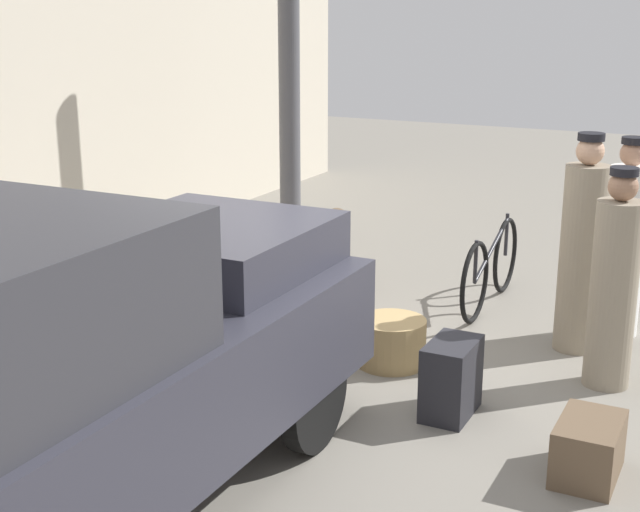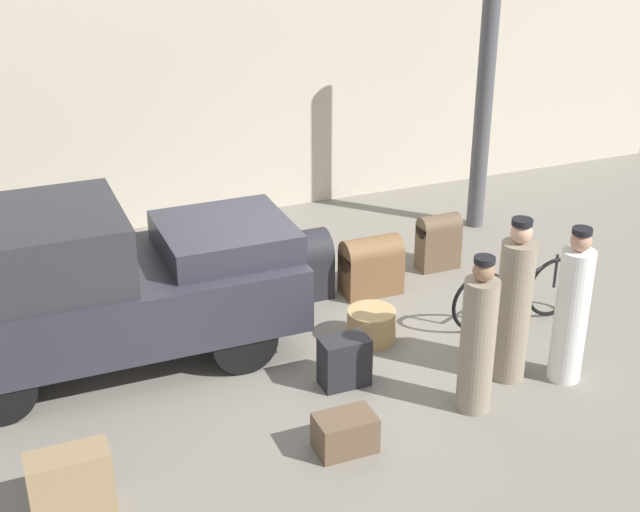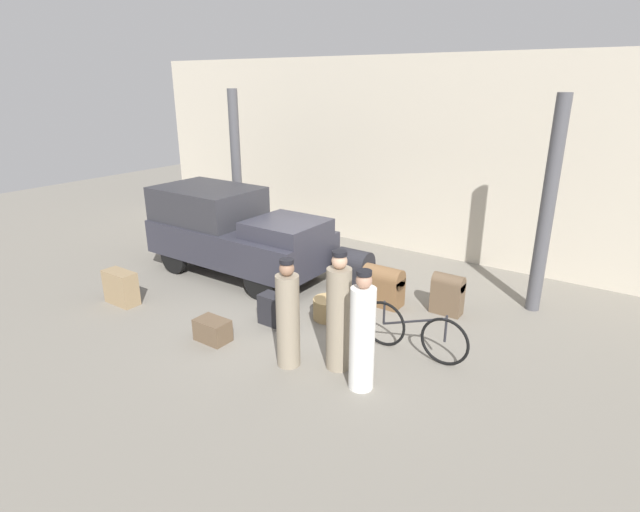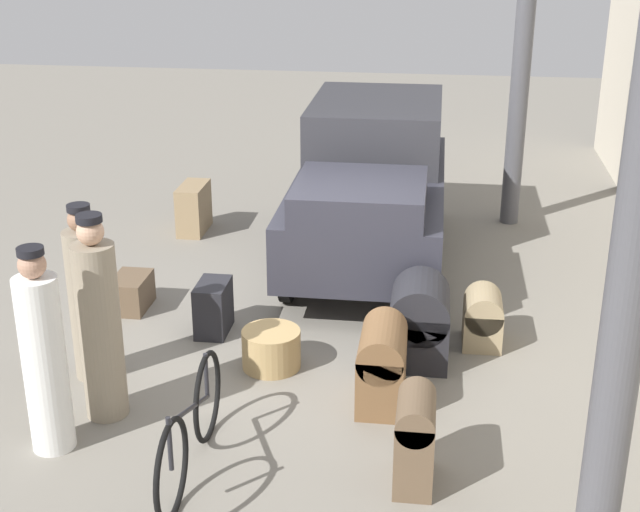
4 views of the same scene
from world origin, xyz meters
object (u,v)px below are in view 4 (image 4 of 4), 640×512
at_px(wicker_basket, 271,349).
at_px(trunk_wicker_pale, 213,308).
at_px(bicycle, 191,429).
at_px(conductor_in_dark_uniform, 44,359).
at_px(truck, 371,181).
at_px(trunk_large_brown, 415,436).
at_px(porter_with_bicycle, 88,299).
at_px(suitcase_small_leather, 131,292).
at_px(suitcase_black_upright, 483,317).
at_px(porter_lifting_near_truck, 100,326).
at_px(trunk_barrel_dark, 419,320).
at_px(trunk_umber_medium, 194,208).
at_px(suitcase_tan_flat, 382,362).

xyz_separation_m(wicker_basket, trunk_wicker_pale, (-0.64, -0.71, 0.08)).
bearing_deg(bicycle, conductor_in_dark_uniform, -99.54).
bearing_deg(truck, bicycle, -11.74).
bearing_deg(conductor_in_dark_uniform, trunk_wicker_pale, 160.53).
height_order(trunk_large_brown, trunk_wicker_pale, trunk_large_brown).
relative_size(porter_with_bicycle, suitcase_small_leather, 2.99).
bearing_deg(wicker_basket, trunk_large_brown, 40.48).
xyz_separation_m(conductor_in_dark_uniform, trunk_large_brown, (0.09, 2.85, -0.38)).
xyz_separation_m(bicycle, suitcase_small_leather, (-2.80, -1.43, -0.20)).
xyz_separation_m(porter_with_bicycle, trunk_wicker_pale, (-1.00, 0.87, -0.49)).
distance_m(porter_with_bicycle, suitcase_black_upright, 3.73).
bearing_deg(trunk_large_brown, bicycle, -86.25).
bearing_deg(wicker_basket, porter_lifting_near_truck, -51.02).
xyz_separation_m(conductor_in_dark_uniform, trunk_wicker_pale, (-2.16, 0.76, -0.52)).
xyz_separation_m(trunk_barrel_dark, trunk_large_brown, (1.93, 0.03, -0.02)).
height_order(trunk_umber_medium, suitcase_tan_flat, suitcase_tan_flat).
xyz_separation_m(porter_lifting_near_truck, suitcase_black_upright, (-1.73, 3.18, -0.54)).
bearing_deg(trunk_wicker_pale, suitcase_small_leather, -113.37).
bearing_deg(porter_with_bicycle, trunk_umber_medium, -178.40).
bearing_deg(trunk_barrel_dark, suitcase_black_upright, 124.74).
relative_size(truck, bicycle, 2.27).
xyz_separation_m(porter_lifting_near_truck, suitcase_tan_flat, (-0.50, 2.28, -0.43)).
height_order(bicycle, trunk_large_brown, bicycle).
bearing_deg(suitcase_black_upright, suitcase_tan_flat, -36.18).
bearing_deg(conductor_in_dark_uniform, wicker_basket, 135.90).
bearing_deg(conductor_in_dark_uniform, trunk_umber_medium, -177.57).
distance_m(porter_with_bicycle, trunk_umber_medium, 3.90).
xyz_separation_m(truck, trunk_barrel_dark, (2.60, 0.67, -0.55)).
xyz_separation_m(porter_lifting_near_truck, trunk_barrel_dark, (-1.31, 2.57, -0.41)).
bearing_deg(conductor_in_dark_uniform, suitcase_tan_flat, 112.13).
relative_size(truck, trunk_large_brown, 5.30).
xyz_separation_m(trunk_large_brown, suitcase_tan_flat, (-1.12, -0.32, -0.01)).
distance_m(truck, suitcase_black_upright, 2.61).
bearing_deg(truck, trunk_wicker_pale, -31.41).
height_order(suitcase_black_upright, suitcase_small_leather, suitcase_black_upright).
distance_m(suitcase_black_upright, suitcase_small_leather, 3.69).
bearing_deg(bicycle, suitcase_tan_flat, 132.46).
xyz_separation_m(wicker_basket, suitcase_tan_flat, (0.49, 1.06, 0.20)).
xyz_separation_m(trunk_barrel_dark, trunk_umber_medium, (-3.20, -3.04, -0.10)).
height_order(trunk_large_brown, suitcase_tan_flat, trunk_large_brown).
xyz_separation_m(porter_lifting_near_truck, trunk_wicker_pale, (-1.63, 0.52, -0.56)).
distance_m(suitcase_small_leather, suitcase_tan_flat, 3.19).
xyz_separation_m(truck, trunk_umber_medium, (-0.60, -2.36, -0.65)).
xyz_separation_m(suitcase_small_leather, suitcase_tan_flat, (1.57, 2.77, 0.21)).
xyz_separation_m(trunk_umber_medium, trunk_wicker_pale, (2.87, 0.98, -0.05)).
height_order(trunk_umber_medium, suitcase_small_leather, trunk_umber_medium).
bearing_deg(trunk_umber_medium, trunk_barrel_dark, 43.50).
distance_m(porter_lifting_near_truck, trunk_umber_medium, 4.56).
xyz_separation_m(truck, trunk_large_brown, (4.52, 0.70, -0.57)).
xyz_separation_m(wicker_basket, porter_with_bicycle, (0.36, -1.58, 0.57)).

